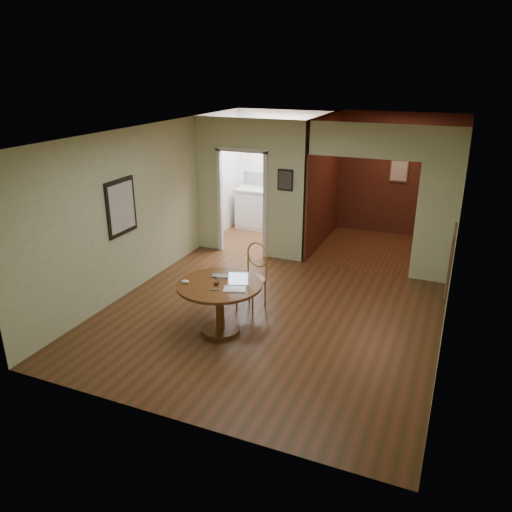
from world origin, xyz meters
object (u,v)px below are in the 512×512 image
at_px(chair, 254,272).
at_px(closed_laptop, 222,277).
at_px(open_laptop, 237,284).
at_px(dining_table, 220,296).

height_order(chair, closed_laptop, chair).
relative_size(open_laptop, closed_laptop, 1.11).
relative_size(chair, open_laptop, 3.00).
relative_size(dining_table, open_laptop, 3.40).
height_order(dining_table, chair, chair).
relative_size(chair, closed_laptop, 3.33).
bearing_deg(chair, dining_table, -83.20).
bearing_deg(closed_laptop, dining_table, -90.42).
bearing_deg(dining_table, closed_laptop, 104.99).
xyz_separation_m(open_laptop, closed_laptop, (-0.33, 0.22, -0.05)).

